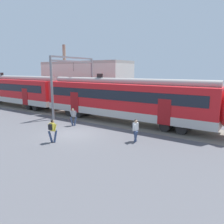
{
  "coord_description": "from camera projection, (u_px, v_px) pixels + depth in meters",
  "views": [
    {
      "loc": [
        12.17,
        -12.3,
        5.05
      ],
      "look_at": [
        1.95,
        2.62,
        1.6
      ],
      "focal_mm": 35.0,
      "sensor_mm": 36.0,
      "label": 1
    }
  ],
  "objects": [
    {
      "name": "ground_plane",
      "position": [
        74.0,
        134.0,
        17.67
      ],
      "size": [
        160.0,
        160.0,
        0.0
      ],
      "primitive_type": "plane",
      "color": "#515156"
    },
    {
      "name": "pedestrian_grey",
      "position": [
        73.0,
        115.0,
        20.1
      ],
      "size": [
        0.57,
        0.63,
        1.67
      ],
      "color": "navy",
      "rests_on": "ground"
    },
    {
      "name": "catenary_gantry",
      "position": [
        74.0,
        77.0,
        24.62
      ],
      "size": [
        0.24,
        6.64,
        6.53
      ],
      "color": "gray",
      "rests_on": "ground"
    },
    {
      "name": "pedestrian_white",
      "position": [
        135.0,
        128.0,
        15.53
      ],
      "size": [
        0.59,
        0.63,
        1.67
      ],
      "color": "navy",
      "rests_on": "ground"
    },
    {
      "name": "pedestrian_yellow",
      "position": [
        52.0,
        129.0,
        15.37
      ],
      "size": [
        0.56,
        0.63,
        1.67
      ],
      "color": "navy",
      "rests_on": "ground"
    },
    {
      "name": "track_bed",
      "position": [
        49.0,
        110.0,
        27.96
      ],
      "size": [
        80.0,
        4.4,
        0.01
      ],
      "primitive_type": "cube",
      "color": "slate",
      "rests_on": "ground"
    },
    {
      "name": "background_building",
      "position": [
        85.0,
        82.0,
        34.23
      ],
      "size": [
        14.73,
        5.0,
        9.2
      ],
      "color": "beige",
      "rests_on": "ground"
    },
    {
      "name": "commuter_train",
      "position": [
        62.0,
        94.0,
        26.16
      ],
      "size": [
        38.05,
        3.07,
        4.73
      ],
      "color": "#B7B2AD",
      "rests_on": "ground"
    },
    {
      "name": "street_tree_left",
      "position": [
        82.0,
        71.0,
        39.21
      ],
      "size": [
        3.67,
        3.67,
        6.78
      ],
      "color": "brown",
      "rests_on": "ground"
    }
  ]
}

